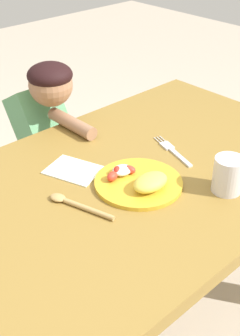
{
  "coord_description": "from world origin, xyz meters",
  "views": [
    {
      "loc": [
        -0.69,
        -0.77,
        1.45
      ],
      "look_at": [
        0.06,
        0.03,
        0.75
      ],
      "focal_mm": 48.4,
      "sensor_mm": 36.0,
      "label": 1
    }
  ],
  "objects": [
    {
      "name": "fork",
      "position": [
        0.27,
        0.01,
        0.73
      ],
      "size": [
        0.08,
        0.2,
        0.01
      ],
      "rotation": [
        0.0,
        0.0,
        1.27
      ],
      "color": "silver",
      "rests_on": "dining_table"
    },
    {
      "name": "napkin",
      "position": [
        -0.03,
        0.13,
        0.73
      ],
      "size": [
        0.16,
        0.18,
        0.0
      ],
      "primitive_type": "cube",
      "rotation": [
        0.0,
        0.0,
        0.34
      ],
      "color": "white",
      "rests_on": "dining_table"
    },
    {
      "name": "dining_table",
      "position": [
        0.0,
        0.0,
        0.62
      ],
      "size": [
        1.49,
        0.81,
        0.73
      ],
      "color": "olive",
      "rests_on": "ground_plane"
    },
    {
      "name": "spoon",
      "position": [
        -0.13,
        -0.0,
        0.73
      ],
      "size": [
        0.08,
        0.2,
        0.01
      ],
      "rotation": [
        0.0,
        0.0,
        1.86
      ],
      "color": "tan",
      "rests_on": "dining_table"
    },
    {
      "name": "plate",
      "position": [
        0.06,
        -0.05,
        0.74
      ],
      "size": [
        0.25,
        0.25,
        0.05
      ],
      "color": "gold",
      "rests_on": "dining_table"
    },
    {
      "name": "person",
      "position": [
        0.13,
        0.54,
        0.5
      ],
      "size": [
        0.17,
        0.44,
        0.93
      ],
      "rotation": [
        0.0,
        0.0,
        3.14
      ],
      "color": "#334C6B",
      "rests_on": "ground_plane"
    },
    {
      "name": "drinking_cup",
      "position": [
        0.22,
        -0.23,
        0.78
      ],
      "size": [
        0.08,
        0.08,
        0.1
      ],
      "primitive_type": "cylinder",
      "color": "silver",
      "rests_on": "dining_table"
    }
  ]
}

